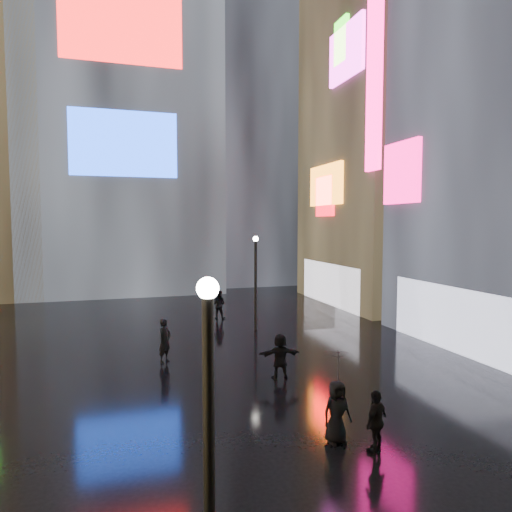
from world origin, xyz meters
name	(u,v)px	position (x,y,z in m)	size (l,w,h in m)	color
ground	(204,354)	(0.00, 20.00, 0.00)	(140.00, 140.00, 0.00)	black
building_right_far	(392,114)	(15.98, 30.00, 13.98)	(10.28, 12.00, 28.00)	black
tower_main	(121,55)	(-3.00, 43.97, 21.01)	(16.00, 14.20, 42.00)	black
tower_flank_right	(243,115)	(9.00, 46.00, 17.00)	(12.00, 12.00, 34.00)	black
lamp_near	(209,444)	(-2.52, 5.88, 2.94)	(0.30, 0.30, 5.20)	black
lamp_far	(256,277)	(3.61, 23.91, 2.94)	(0.30, 0.30, 5.20)	black
pedestrian_3	(376,421)	(2.65, 10.05, 0.81)	(0.95, 0.40, 1.62)	black
pedestrian_4	(337,412)	(1.91, 10.81, 0.84)	(0.82, 0.54, 1.68)	black
pedestrian_5	(280,356)	(2.19, 16.03, 0.86)	(1.60, 0.51, 1.72)	black
pedestrian_6	(165,341)	(-1.80, 19.38, 0.93)	(0.68, 0.44, 1.85)	black
pedestrian_7	(219,304)	(2.28, 27.44, 0.88)	(0.86, 0.67, 1.76)	black
umbrella_2	(337,366)	(1.91, 10.81, 2.11)	(0.92, 0.94, 0.84)	black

